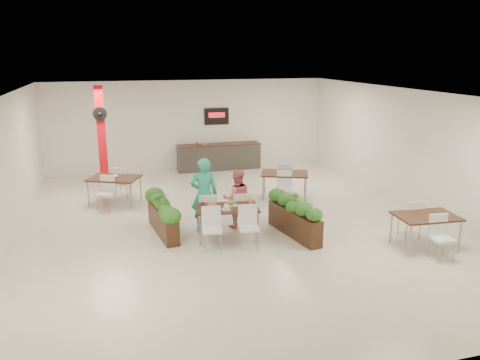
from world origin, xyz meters
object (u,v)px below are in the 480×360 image
object	(u,v)px
main_table	(227,212)
side_table_c	(426,220)
service_counter	(219,156)
diner_man	(204,195)
red_column	(102,139)
planter_left	(163,213)
side_table_a	(114,181)
diner_woman	(237,199)
side_table_b	(285,176)
planter_right	(294,215)

from	to	relation	value
main_table	side_table_c	bearing A→B (deg)	-22.82
service_counter	diner_man	bearing A→B (deg)	-106.25
service_counter	red_column	bearing A→B (deg)	-155.00
planter_left	side_table_a	distance (m)	2.90
service_counter	diner_woman	distance (m)	5.94
service_counter	planter_left	size ratio (longest dim) A/B	1.58
diner_man	side_table_b	bearing A→B (deg)	-137.39
main_table	side_table_a	world-z (taller)	same
main_table	planter_left	xyz separation A→B (m)	(-1.38, 0.69, -0.13)
planter_left	side_table_c	bearing A→B (deg)	-23.80
red_column	service_counter	world-z (taller)	red_column
planter_right	side_table_c	world-z (taller)	planter_right
diner_man	side_table_a	xyz separation A→B (m)	(-2.02, 2.74, -0.25)
red_column	planter_right	size ratio (longest dim) A/B	1.66
main_table	side_table_c	xyz separation A→B (m)	(3.99, -1.68, -0.00)
planter_left	side_table_b	distance (m)	4.21
diner_woman	side_table_a	distance (m)	3.93
diner_man	planter_left	bearing A→B (deg)	5.51
diner_woman	side_table_b	bearing A→B (deg)	-127.82
diner_man	side_table_b	world-z (taller)	diner_man
planter_right	side_table_c	size ratio (longest dim) A/B	1.17
red_column	main_table	size ratio (longest dim) A/B	1.81
planter_right	planter_left	bearing A→B (deg)	162.37
diner_woman	side_table_a	xyz separation A→B (m)	(-2.82, 2.74, -0.08)
service_counter	diner_man	xyz separation A→B (m)	(-1.71, -5.86, 0.40)
service_counter	side_table_c	xyz separation A→B (m)	(2.67, -8.20, 0.14)
planter_left	side_table_a	size ratio (longest dim) A/B	1.15
side_table_b	side_table_c	world-z (taller)	same
side_table_c	side_table_a	bearing A→B (deg)	145.20
diner_woman	planter_right	distance (m)	1.46
red_column	side_table_a	bearing A→B (deg)	-78.13
diner_woman	side_table_b	world-z (taller)	diner_woman
diner_man	side_table_b	distance (m)	3.39
red_column	planter_right	distance (m)	6.56
diner_man	side_table_c	distance (m)	4.97
red_column	side_table_c	bearing A→B (deg)	-43.52
red_column	planter_right	world-z (taller)	red_column
diner_woman	planter_right	bearing A→B (deg)	149.19
main_table	diner_man	distance (m)	0.80
main_table	planter_left	world-z (taller)	planter_left
diner_man	side_table_c	bearing A→B (deg)	159.46
planter_right	side_table_a	xyz separation A→B (m)	(-3.95, 3.63, 0.14)
diner_woman	planter_left	xyz separation A→B (m)	(-1.79, 0.03, -0.21)
main_table	side_table_c	distance (m)	4.33
planter_left	planter_right	size ratio (longest dim) A/B	0.98
diner_man	planter_left	world-z (taller)	diner_man
planter_right	side_table_b	world-z (taller)	planter_right
planter_left	side_table_b	size ratio (longest dim) A/B	1.14
diner_woman	side_table_c	size ratio (longest dim) A/B	0.88
side_table_b	side_table_a	bearing A→B (deg)	-167.46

